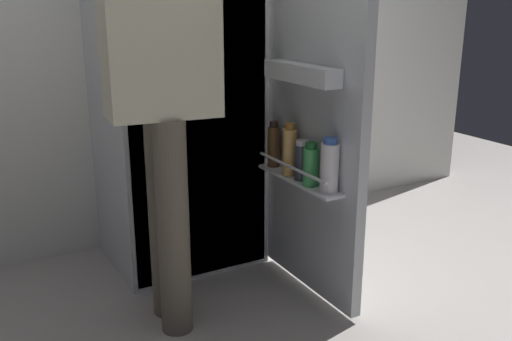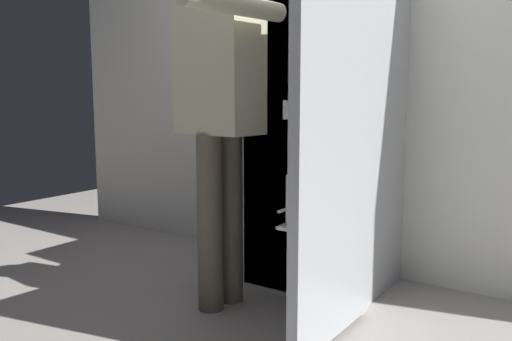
{
  "view_description": "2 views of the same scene",
  "coord_description": "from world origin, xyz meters",
  "views": [
    {
      "loc": [
        -0.95,
        -1.95,
        1.24
      ],
      "look_at": [
        0.07,
        -0.11,
        0.6
      ],
      "focal_mm": 39.95,
      "sensor_mm": 36.0,
      "label": 1
    },
    {
      "loc": [
        1.28,
        -1.98,
        1.02
      ],
      "look_at": [
        -0.01,
        -0.09,
        0.69
      ],
      "focal_mm": 37.48,
      "sensor_mm": 36.0,
      "label": 2
    }
  ],
  "objects": [
    {
      "name": "ground_plane",
      "position": [
        0.0,
        0.0,
        0.0
      ],
      "size": [
        6.69,
        6.69,
        0.0
      ],
      "primitive_type": "plane",
      "color": "gray"
    },
    {
      "name": "refrigerator",
      "position": [
        0.03,
        0.49,
        0.88
      ],
      "size": [
        0.72,
        1.23,
        1.76
      ],
      "color": "silver",
      "rests_on": "ground_plane"
    },
    {
      "name": "person",
      "position": [
        -0.25,
        -0.02,
        1.0
      ],
      "size": [
        0.53,
        0.74,
        1.67
      ],
      "color": "#665B4C",
      "rests_on": "ground_plane"
    }
  ]
}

